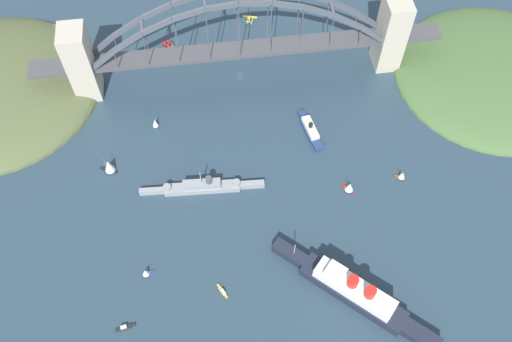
% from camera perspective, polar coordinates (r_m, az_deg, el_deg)
% --- Properties ---
extents(ground_plane, '(1400.00, 1400.00, 0.00)m').
position_cam_1_polar(ground_plane, '(370.23, -1.65, 9.75)').
color(ground_plane, '#283D4C').
extents(harbor_arch_bridge, '(257.10, 19.39, 67.27)m').
position_cam_1_polar(harbor_arch_bridge, '(350.68, -1.76, 12.70)').
color(harbor_arch_bridge, '#BCB29E').
rests_on(harbor_arch_bridge, ground).
extents(headland_west_shore, '(132.14, 129.82, 22.58)m').
position_cam_1_polar(headland_west_shore, '(404.03, 23.41, 9.21)').
color(headland_west_shore, '#476638').
rests_on(headland_west_shore, ground).
extents(ocean_liner, '(75.47, 70.10, 19.48)m').
position_cam_1_polar(ocean_liner, '(290.25, 10.08, -12.13)').
color(ocean_liner, '#1E2333').
rests_on(ocean_liner, ground).
extents(naval_cruiser, '(71.57, 8.83, 17.81)m').
position_cam_1_polar(naval_cruiser, '(317.28, -5.47, -1.62)').
color(naval_cruiser, gray).
rests_on(naval_cruiser, ground).
extents(harbor_ferry_steamer, '(10.87, 31.98, 7.45)m').
position_cam_1_polar(harbor_ferry_steamer, '(341.12, 5.62, 4.27)').
color(harbor_ferry_steamer, navy).
rests_on(harbor_ferry_steamer, ground).
extents(seaplane_taxiing_near_bridge, '(8.61, 9.61, 4.77)m').
position_cam_1_polar(seaplane_taxiing_near_bridge, '(391.36, -9.11, 12.65)').
color(seaplane_taxiing_near_bridge, '#B7B7B2').
rests_on(seaplane_taxiing_near_bridge, ground).
extents(seaplane_second_in_formation, '(10.54, 8.69, 5.12)m').
position_cam_1_polar(seaplane_second_in_formation, '(404.92, -0.66, 15.38)').
color(seaplane_second_in_formation, '#B7B7B2').
rests_on(seaplane_second_in_formation, ground).
extents(small_boat_1, '(6.31, 4.78, 6.58)m').
position_cam_1_polar(small_boat_1, '(298.40, -11.29, -10.21)').
color(small_boat_1, '#234C8C').
rests_on(small_boat_1, ground).
extents(small_boat_4, '(10.43, 7.91, 11.69)m').
position_cam_1_polar(small_boat_4, '(331.81, -14.92, 0.51)').
color(small_boat_4, black).
rests_on(small_boat_4, ground).
extents(small_boat_5, '(5.28, 8.52, 2.14)m').
position_cam_1_polar(small_boat_5, '(292.20, -3.47, -12.25)').
color(small_boat_5, gold).
rests_on(small_boat_5, ground).
extents(small_boat_6, '(4.68, 6.42, 7.93)m').
position_cam_1_polar(small_boat_6, '(346.25, -10.33, 4.88)').
color(small_boat_6, '#234C8C').
rests_on(small_boat_6, ground).
extents(small_boat_7, '(6.43, 5.24, 7.17)m').
position_cam_1_polar(small_boat_7, '(330.47, 14.79, -0.43)').
color(small_boat_7, brown).
rests_on(small_boat_7, ground).
extents(small_boat_8, '(10.22, 3.28, 2.22)m').
position_cam_1_polar(small_boat_8, '(293.17, -13.36, -15.38)').
color(small_boat_8, black).
rests_on(small_boat_8, ground).
extents(small_boat_9, '(7.31, 7.82, 8.11)m').
position_cam_1_polar(small_boat_9, '(319.53, 9.60, -1.62)').
color(small_boat_9, '#B2231E').
rests_on(small_boat_9, ground).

